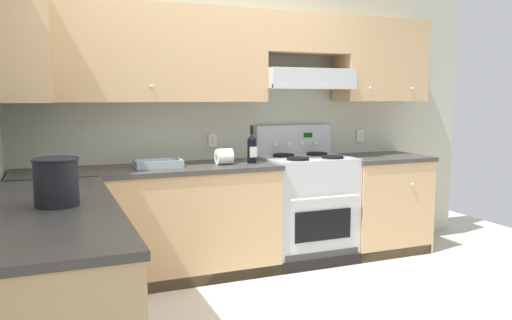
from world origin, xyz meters
The scene contains 8 objects.
wall_back centered at (0.40, 1.53, 1.48)m, with size 4.68×0.57×2.55m.
counter_back_run centered at (0.09, 1.24, 0.45)m, with size 3.60×0.65×0.91m.
counter_left_run centered at (-1.24, 0.00, 0.45)m, with size 0.63×1.91×0.91m.
stove centered at (0.88, 1.25, 0.48)m, with size 0.76×0.62×1.20m.
wine_bottle centered at (0.32, 1.20, 1.04)m, with size 0.07×0.08×0.32m.
bowl centered at (-0.45, 1.25, 0.93)m, with size 0.37×0.21×0.06m.
bucket centered at (-1.22, -0.01, 1.04)m, with size 0.23×0.23×0.25m.
paper_towel_roll centered at (0.08, 1.20, 0.98)m, with size 0.13×0.13×0.13m.
Camera 1 is at (-1.25, -2.75, 1.46)m, focal length 35.94 mm.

